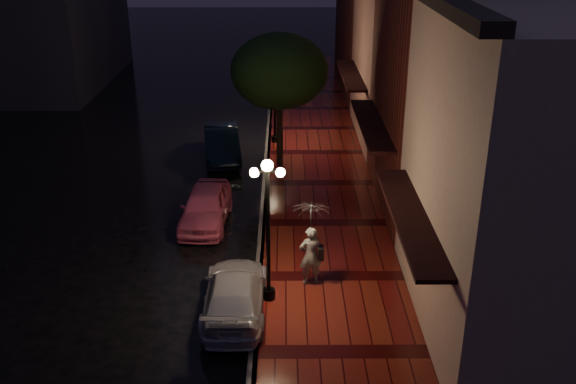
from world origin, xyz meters
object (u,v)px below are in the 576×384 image
(street_tree, at_px, (280,73))
(navy_car, at_px, (222,143))
(streetlamp_far, at_px, (275,93))
(pink_car, at_px, (206,206))
(parking_meter, at_px, (268,177))
(streetlamp_near, at_px, (268,223))
(silver_car, at_px, (235,294))
(woman_with_umbrella, at_px, (311,232))

(street_tree, relative_size, navy_car, 1.31)
(streetlamp_far, bearing_deg, pink_car, -105.42)
(street_tree, distance_m, parking_meter, 4.93)
(streetlamp_near, height_order, pink_car, streetlamp_near)
(navy_car, height_order, silver_car, navy_car)
(pink_car, height_order, woman_with_umbrella, woman_with_umbrella)
(streetlamp_far, height_order, woman_with_umbrella, streetlamp_far)
(streetlamp_far, xyz_separation_m, parking_meter, (-0.20, -6.68, -1.62))
(streetlamp_far, xyz_separation_m, silver_car, (-0.95, -14.49, -1.98))
(woman_with_umbrella, xyz_separation_m, parking_meter, (-1.43, 6.48, -0.91))
(streetlamp_near, height_order, streetlamp_far, same)
(streetlamp_near, bearing_deg, silver_car, -152.62)
(streetlamp_near, bearing_deg, pink_car, 114.65)
(streetlamp_far, bearing_deg, street_tree, -85.09)
(street_tree, height_order, parking_meter, street_tree)
(pink_car, bearing_deg, streetlamp_near, -62.77)
(street_tree, bearing_deg, pink_car, -114.97)
(silver_car, bearing_deg, woman_with_umbrella, -148.70)
(silver_car, xyz_separation_m, parking_meter, (0.75, 7.82, 0.36))
(streetlamp_near, xyz_separation_m, parking_meter, (-0.20, 7.32, -1.62))
(pink_car, xyz_separation_m, parking_meter, (2.21, 2.07, 0.29))
(streetlamp_far, distance_m, pink_car, 9.27)
(streetlamp_near, relative_size, streetlamp_far, 1.00)
(parking_meter, bearing_deg, streetlamp_near, -105.22)
(pink_car, height_order, silver_car, pink_car)
(navy_car, bearing_deg, pink_car, -97.66)
(pink_car, height_order, parking_meter, parking_meter)
(streetlamp_far, height_order, silver_car, streetlamp_far)
(streetlamp_near, xyz_separation_m, silver_car, (-0.95, -0.49, -1.98))
(woman_with_umbrella, bearing_deg, streetlamp_near, 21.65)
(street_tree, xyz_separation_m, silver_car, (-1.21, -11.48, -3.62))
(streetlamp_near, distance_m, streetlamp_far, 14.00)
(streetlamp_far, distance_m, silver_car, 14.66)
(silver_car, relative_size, woman_with_umbrella, 1.62)
(parking_meter, bearing_deg, silver_car, -112.26)
(woman_with_umbrella, height_order, parking_meter, woman_with_umbrella)
(streetlamp_far, bearing_deg, parking_meter, -91.72)
(pink_car, relative_size, woman_with_umbrella, 1.54)
(street_tree, distance_m, silver_car, 12.10)
(silver_car, height_order, parking_meter, parking_meter)
(street_tree, xyz_separation_m, woman_with_umbrella, (0.97, -10.14, -2.35))
(streetlamp_far, relative_size, silver_car, 1.01)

